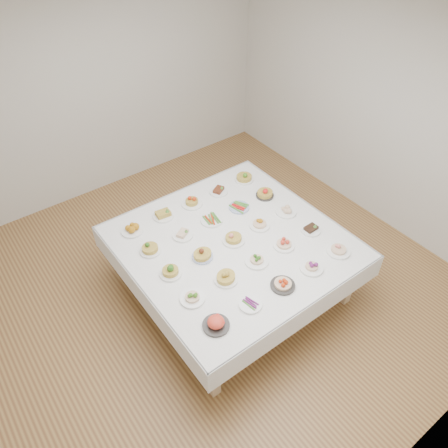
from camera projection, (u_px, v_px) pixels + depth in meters
room_envelope at (208, 147)px, 3.85m from camera, size 5.02×5.02×2.81m
display_table at (233, 246)px, 4.56m from camera, size 2.16×2.16×0.75m
dish_0 at (216, 322)px, 3.69m from camera, size 0.23×0.23×0.13m
dish_1 at (250, 304)px, 3.88m from camera, size 0.21×0.21×0.05m
dish_2 at (283, 283)px, 4.02m from camera, size 0.23×0.23×0.12m
dish_3 at (312, 265)px, 4.19m from camera, size 0.23×0.23×0.11m
dish_4 at (339, 248)px, 4.36m from camera, size 0.24×0.24×0.12m
dish_5 at (192, 296)px, 3.90m from camera, size 0.22×0.22×0.12m
dish_6 at (226, 275)px, 4.07m from camera, size 0.25×0.24×0.14m
dish_7 at (257, 258)px, 4.25m from camera, size 0.23×0.23×0.12m
dish_8 at (284, 242)px, 4.41m from camera, size 0.22×0.22×0.13m
dish_9 at (311, 228)px, 4.61m from camera, size 0.21×0.21×0.09m
dish_10 at (170, 270)px, 4.13m from camera, size 0.22×0.21×0.13m
dish_11 at (202, 253)px, 4.29m from camera, size 0.21×0.21×0.13m
dish_12 at (233, 237)px, 4.47m from camera, size 0.23×0.23×0.13m
dish_13 at (260, 223)px, 4.65m from camera, size 0.22×0.22×0.10m
dish_14 at (286, 210)px, 4.82m from camera, size 0.22×0.22×0.09m
dish_15 at (150, 248)px, 4.36m from camera, size 0.21×0.21×0.12m
dish_16 at (183, 234)px, 4.55m from camera, size 0.22×0.22×0.09m
dish_17 at (212, 219)px, 4.73m from camera, size 0.25×0.24×0.06m
dish_18 at (239, 206)px, 4.89m from camera, size 0.25×0.23×0.06m
dish_19 at (265, 192)px, 5.04m from camera, size 0.21×0.21×0.13m
dish_20 at (132, 228)px, 4.59m from camera, size 0.24×0.24×0.11m
dish_21 at (163, 214)px, 4.77m from camera, size 0.23×0.23×0.11m
dish_22 at (192, 200)px, 4.92m from camera, size 0.24×0.24×0.13m
dish_23 at (219, 190)px, 5.11m from camera, size 0.21×0.21×0.09m
dish_24 at (244, 176)px, 5.27m from camera, size 0.23×0.22×0.14m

